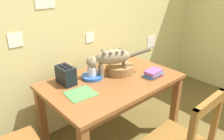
% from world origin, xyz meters
% --- Properties ---
extents(wall_rear, '(4.62, 0.11, 2.50)m').
position_xyz_m(wall_rear, '(-0.00, 2.20, 1.25)').
color(wall_rear, '#D8CD80').
rests_on(wall_rear, ground_plane).
extents(dining_table, '(1.32, 0.84, 0.73)m').
position_xyz_m(dining_table, '(-0.09, 1.63, 0.64)').
color(dining_table, brown).
rests_on(dining_table, ground_plane).
extents(cat, '(0.60, 0.34, 0.28)m').
position_xyz_m(cat, '(-0.05, 1.69, 0.92)').
color(cat, gray).
rests_on(cat, dining_table).
extents(saucer_bowl, '(0.21, 0.21, 0.03)m').
position_xyz_m(saucer_bowl, '(-0.22, 1.78, 0.75)').
color(saucer_bowl, '#2C5BB3').
rests_on(saucer_bowl, dining_table).
extents(coffee_mug, '(0.13, 0.09, 0.08)m').
position_xyz_m(coffee_mug, '(-0.22, 1.78, 0.81)').
color(coffee_mug, silver).
rests_on(coffee_mug, saucer_bowl).
extents(magazine, '(0.26, 0.24, 0.01)m').
position_xyz_m(magazine, '(-0.49, 1.59, 0.73)').
color(magazine, '#529C4E').
rests_on(magazine, dining_table).
extents(book_stack, '(0.20, 0.13, 0.07)m').
position_xyz_m(book_stack, '(0.27, 1.40, 0.77)').
color(book_stack, '#3D90D0').
rests_on(book_stack, dining_table).
extents(wicker_basket, '(0.29, 0.29, 0.09)m').
position_xyz_m(wicker_basket, '(0.07, 1.69, 0.78)').
color(wicker_basket, olive).
rests_on(wicker_basket, dining_table).
extents(toaster, '(0.12, 0.20, 0.18)m').
position_xyz_m(toaster, '(-0.47, 1.85, 0.82)').
color(toaster, black).
rests_on(toaster, dining_table).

